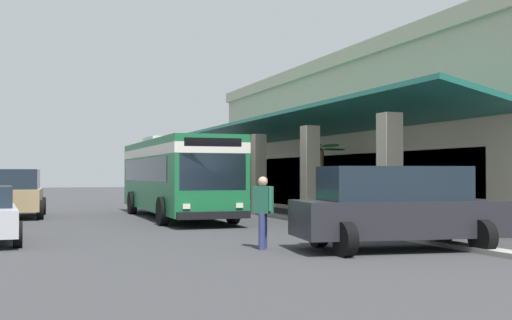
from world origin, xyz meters
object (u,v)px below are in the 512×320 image
at_px(parked_suv_charcoal, 396,207).
at_px(parked_suv_tan, 17,193).
at_px(transit_bus, 176,172).
at_px(potted_palm, 322,198).
at_px(pedestrian, 263,208).

height_order(parked_suv_charcoal, parked_suv_tan, same).
distance_m(transit_bus, parked_suv_charcoal, 12.81).
bearing_deg(parked_suv_tan, parked_suv_charcoal, 29.11).
xyz_separation_m(parked_suv_charcoal, potted_palm, (-10.50, 3.21, -0.19)).
bearing_deg(parked_suv_charcoal, potted_palm, 163.00).
xyz_separation_m(parked_suv_tan, pedestrian, (13.85, 5.57, -0.04)).
distance_m(parked_suv_charcoal, potted_palm, 10.98).
xyz_separation_m(transit_bus, parked_suv_charcoal, (12.56, 2.37, -0.84)).
bearing_deg(pedestrian, transit_bus, 177.50).
height_order(parked_suv_charcoal, potted_palm, potted_palm).
bearing_deg(parked_suv_charcoal, parked_suv_tan, -150.89).
xyz_separation_m(transit_bus, pedestrian, (11.28, -0.49, -0.88)).
bearing_deg(potted_palm, parked_suv_charcoal, -17.00).
bearing_deg(transit_bus, parked_suv_tan, -113.00).
xyz_separation_m(parked_suv_tan, potted_palm, (4.63, 11.64, -0.19)).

